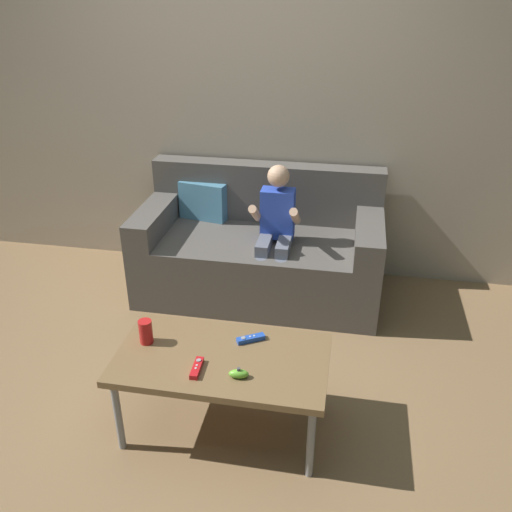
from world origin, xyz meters
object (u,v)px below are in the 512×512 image
(game_remote_red_far_corner, at_px, (197,368))
(game_remote_blue_near_edge, at_px, (251,339))
(coffee_table, at_px, (222,363))
(soda_can, at_px, (146,332))
(couch, at_px, (259,250))
(nunchuk_lime, at_px, (239,374))
(person_seated_on_couch, at_px, (276,230))

(game_remote_red_far_corner, bearing_deg, game_remote_blue_near_edge, 52.97)
(coffee_table, distance_m, game_remote_blue_near_edge, 0.19)
(coffee_table, bearing_deg, soda_can, 173.97)
(couch, distance_m, game_remote_blue_near_edge, 1.24)
(game_remote_blue_near_edge, xyz_separation_m, game_remote_red_far_corner, (-0.20, -0.26, 0.00))
(game_remote_red_far_corner, height_order, soda_can, soda_can)
(nunchuk_lime, bearing_deg, game_remote_red_far_corner, 175.80)
(coffee_table, distance_m, nunchuk_lime, 0.18)
(person_seated_on_couch, bearing_deg, game_remote_red_far_corner, -97.04)
(couch, height_order, person_seated_on_couch, person_seated_on_couch)
(nunchuk_lime, bearing_deg, couch, 96.62)
(person_seated_on_couch, relative_size, nunchuk_lime, 10.11)
(couch, bearing_deg, game_remote_red_far_corner, -90.91)
(couch, bearing_deg, soda_can, -103.72)
(soda_can, bearing_deg, game_remote_red_far_corner, -28.19)
(coffee_table, height_order, game_remote_blue_near_edge, game_remote_blue_near_edge)
(person_seated_on_couch, xyz_separation_m, soda_can, (-0.46, -1.14, -0.06))
(couch, relative_size, coffee_table, 1.64)
(coffee_table, distance_m, game_remote_red_far_corner, 0.16)
(coffee_table, bearing_deg, game_remote_blue_near_edge, 52.23)
(couch, bearing_deg, game_remote_blue_near_edge, -81.88)
(couch, distance_m, soda_can, 1.37)
(coffee_table, relative_size, game_remote_red_far_corner, 7.07)
(person_seated_on_couch, bearing_deg, couch, 127.74)
(game_remote_blue_near_edge, bearing_deg, person_seated_on_couch, 92.01)
(nunchuk_lime, bearing_deg, coffee_table, 129.36)
(nunchuk_lime, distance_m, game_remote_red_far_corner, 0.20)
(person_seated_on_couch, bearing_deg, game_remote_blue_near_edge, -87.99)
(nunchuk_lime, relative_size, soda_can, 0.78)
(person_seated_on_couch, height_order, game_remote_blue_near_edge, person_seated_on_couch)
(game_remote_red_far_corner, relative_size, soda_can, 1.16)
(game_remote_red_far_corner, xyz_separation_m, soda_can, (-0.30, 0.16, 0.05))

